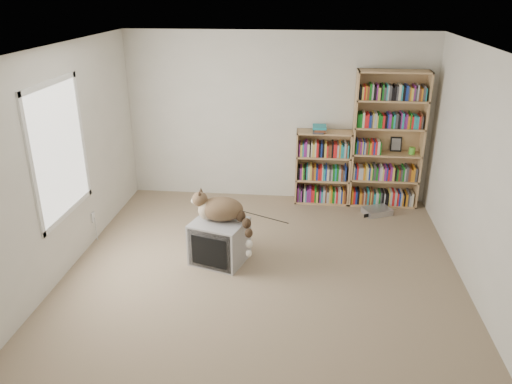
# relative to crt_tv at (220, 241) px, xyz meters

# --- Properties ---
(floor) EXTENTS (4.50, 5.00, 0.01)m
(floor) POSITION_rel_crt_tv_xyz_m (0.53, -0.43, -0.26)
(floor) COLOR gray
(floor) RESTS_ON ground
(wall_back) EXTENTS (4.50, 0.02, 2.50)m
(wall_back) POSITION_rel_crt_tv_xyz_m (0.53, 2.07, 0.99)
(wall_back) COLOR silver
(wall_back) RESTS_ON floor
(wall_front) EXTENTS (4.50, 0.02, 2.50)m
(wall_front) POSITION_rel_crt_tv_xyz_m (0.53, -2.93, 0.99)
(wall_front) COLOR silver
(wall_front) RESTS_ON floor
(wall_left) EXTENTS (0.02, 5.00, 2.50)m
(wall_left) POSITION_rel_crt_tv_xyz_m (-1.72, -0.43, 0.99)
(wall_left) COLOR silver
(wall_left) RESTS_ON floor
(wall_right) EXTENTS (0.02, 5.00, 2.50)m
(wall_right) POSITION_rel_crt_tv_xyz_m (2.78, -0.43, 0.99)
(wall_right) COLOR silver
(wall_right) RESTS_ON floor
(ceiling) EXTENTS (4.50, 5.00, 0.02)m
(ceiling) POSITION_rel_crt_tv_xyz_m (0.53, -0.43, 2.24)
(ceiling) COLOR white
(ceiling) RESTS_ON wall_back
(window) EXTENTS (0.02, 1.22, 1.52)m
(window) POSITION_rel_crt_tv_xyz_m (-1.70, -0.23, 1.14)
(window) COLOR white
(window) RESTS_ON wall_left
(crt_tv) EXTENTS (0.72, 0.68, 0.52)m
(crt_tv) POSITION_rel_crt_tv_xyz_m (0.00, 0.00, 0.00)
(crt_tv) COLOR #A5A4A7
(crt_tv) RESTS_ON floor
(cat) EXTENTS (0.76, 0.56, 0.62)m
(cat) POSITION_rel_crt_tv_xyz_m (0.07, -0.00, 0.36)
(cat) COLOR #382217
(cat) RESTS_ON crt_tv
(bookcase_tall) EXTENTS (1.00, 0.30, 2.00)m
(bookcase_tall) POSITION_rel_crt_tv_xyz_m (2.14, 1.93, 0.69)
(bookcase_tall) COLOR tan
(bookcase_tall) RESTS_ON floor
(bookcase_short) EXTENTS (0.81, 0.30, 1.11)m
(bookcase_short) POSITION_rel_crt_tv_xyz_m (1.24, 1.92, 0.25)
(bookcase_short) COLOR tan
(bookcase_short) RESTS_ON floor
(book_stack) EXTENTS (0.22, 0.28, 0.09)m
(book_stack) POSITION_rel_crt_tv_xyz_m (1.16, 1.87, 0.90)
(book_stack) COLOR red
(book_stack) RESTS_ON bookcase_short
(green_mug) EXTENTS (0.09, 0.09, 0.10)m
(green_mug) POSITION_rel_crt_tv_xyz_m (2.50, 1.91, 0.61)
(green_mug) COLOR #59BF36
(green_mug) RESTS_ON bookcase_tall
(framed_print) EXTENTS (0.16, 0.05, 0.21)m
(framed_print) POSITION_rel_crt_tv_xyz_m (2.29, 2.01, 0.66)
(framed_print) COLOR black
(framed_print) RESTS_ON bookcase_tall
(dvd_player) EXTENTS (0.46, 0.40, 0.09)m
(dvd_player) POSITION_rel_crt_tv_xyz_m (2.04, 1.54, -0.21)
(dvd_player) COLOR #AEADB2
(dvd_player) RESTS_ON floor
(wall_outlet) EXTENTS (0.01, 0.08, 0.13)m
(wall_outlet) POSITION_rel_crt_tv_xyz_m (-1.70, 0.34, 0.06)
(wall_outlet) COLOR silver
(wall_outlet) RESTS_ON wall_left
(floor_cables) EXTENTS (1.20, 0.70, 0.01)m
(floor_cables) POSITION_rel_crt_tv_xyz_m (0.22, 1.28, -0.25)
(floor_cables) COLOR black
(floor_cables) RESTS_ON floor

